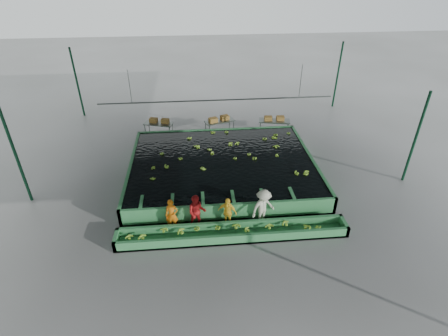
{
  "coord_description": "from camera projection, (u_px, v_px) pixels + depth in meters",
  "views": [
    {
      "loc": [
        -1.43,
        -14.82,
        10.53
      ],
      "look_at": [
        0.0,
        0.5,
        1.0
      ],
      "focal_mm": 28.0,
      "sensor_mm": 36.0,
      "label": 1
    }
  ],
  "objects": [
    {
      "name": "shed_posts",
      "position": [
        225.0,
        147.0,
        16.89
      ],
      "size": [
        20.0,
        22.0,
        5.0
      ],
      "primitive_type": null,
      "color": "#0C341E",
      "rests_on": "ground"
    },
    {
      "name": "worker_a",
      "position": [
        172.0,
        215.0,
        15.22
      ],
      "size": [
        0.58,
        0.39,
        1.54
      ],
      "primitive_type": "imported",
      "rotation": [
        0.0,
        0.0,
        -0.04
      ],
      "color": "#CD630D",
      "rests_on": "ground"
    },
    {
      "name": "box_stack_right",
      "position": [
        274.0,
        120.0,
        23.4
      ],
      "size": [
        1.34,
        0.45,
        0.28
      ],
      "primitive_type": null,
      "rotation": [
        0.0,
        0.0,
        -0.07
      ],
      "color": "olive",
      "rests_on": "packing_table_right"
    },
    {
      "name": "rail_hanger_left",
      "position": [
        130.0,
        86.0,
        19.93
      ],
      "size": [
        0.04,
        0.04,
        2.0
      ],
      "primitive_type": "cylinder",
      "color": "#59605B",
      "rests_on": "shed_roof"
    },
    {
      "name": "trough_bananas",
      "position": [
        233.0,
        230.0,
        14.94
      ],
      "size": [
        9.68,
        0.65,
        0.13
      ],
      "primitive_type": null,
      "color": "#81BA2F",
      "rests_on": "sorting_trough"
    },
    {
      "name": "box_stack_left",
      "position": [
        159.0,
        123.0,
        23.26
      ],
      "size": [
        1.37,
        0.71,
        0.28
      ],
      "primitive_type": null,
      "rotation": [
        0.0,
        0.0,
        -0.28
      ],
      "color": "olive",
      "rests_on": "packing_table_left"
    },
    {
      "name": "ground",
      "position": [
        225.0,
        189.0,
        18.2
      ],
      "size": [
        80.0,
        80.0,
        0.0
      ],
      "primitive_type": "plane",
      "color": "slate",
      "rests_on": "ground"
    },
    {
      "name": "packing_table_right",
      "position": [
        274.0,
        127.0,
        23.63
      ],
      "size": [
        2.18,
        1.21,
        0.94
      ],
      "primitive_type": null,
      "rotation": [
        0.0,
        0.0,
        -0.2
      ],
      "color": "#59605B",
      "rests_on": "ground"
    },
    {
      "name": "box_stack_mid",
      "position": [
        219.0,
        121.0,
        23.4
      ],
      "size": [
        1.45,
        0.89,
        0.3
      ],
      "primitive_type": null,
      "rotation": [
        0.0,
        0.0,
        0.38
      ],
      "color": "olive",
      "rests_on": "packing_table_mid"
    },
    {
      "name": "floating_bananas",
      "position": [
        221.0,
        154.0,
        19.7
      ],
      "size": [
        9.32,
        6.36,
        0.13
      ],
      "primitive_type": null,
      "color": "#81BA2F",
      "rests_on": "tank_water"
    },
    {
      "name": "cableway_rail",
      "position": [
        217.0,
        100.0,
        20.86
      ],
      "size": [
        0.08,
        0.08,
        14.0
      ],
      "primitive_type": "cylinder",
      "color": "#59605B",
      "rests_on": "shed_roof"
    },
    {
      "name": "worker_c",
      "position": [
        227.0,
        212.0,
        15.43
      ],
      "size": [
        0.95,
        0.7,
        1.49
      ],
      "primitive_type": "imported",
      "rotation": [
        0.0,
        0.0,
        -0.43
      ],
      "color": "yellow",
      "rests_on": "ground"
    },
    {
      "name": "rail_hanger_right",
      "position": [
        301.0,
        81.0,
        20.72
      ],
      "size": [
        0.04,
        0.04,
        2.0
      ],
      "primitive_type": "cylinder",
      "color": "#59605B",
      "rests_on": "shed_roof"
    },
    {
      "name": "worker_b",
      "position": [
        197.0,
        212.0,
        15.27
      ],
      "size": [
        0.82,
        0.64,
        1.69
      ],
      "primitive_type": "imported",
      "rotation": [
        0.0,
        0.0,
        -0.0
      ],
      "color": "#A51616",
      "rests_on": "ground"
    },
    {
      "name": "worker_d",
      "position": [
        263.0,
        207.0,
        15.47
      ],
      "size": [
        1.34,
        1.09,
        1.8
      ],
      "primitive_type": "imported",
      "rotation": [
        0.0,
        0.0,
        0.43
      ],
      "color": "beige",
      "rests_on": "ground"
    },
    {
      "name": "tank_water",
      "position": [
        222.0,
        161.0,
        19.02
      ],
      "size": [
        9.7,
        7.7,
        0.0
      ],
      "primitive_type": "cube",
      "color": "black",
      "rests_on": "flotation_tank"
    },
    {
      "name": "sorting_trough",
      "position": [
        233.0,
        233.0,
        15.02
      ],
      "size": [
        10.0,
        1.0,
        0.5
      ],
      "primitive_type": null,
      "color": "#348246",
      "rests_on": "ground"
    },
    {
      "name": "shed_roof",
      "position": [
        225.0,
        98.0,
        15.57
      ],
      "size": [
        20.0,
        22.0,
        0.04
      ],
      "primitive_type": "cube",
      "color": "gray",
      "rests_on": "shed_posts"
    },
    {
      "name": "packing_table_mid",
      "position": [
        220.0,
        127.0,
        23.68
      ],
      "size": [
        2.13,
        1.4,
        0.9
      ],
      "primitive_type": null,
      "rotation": [
        0.0,
        0.0,
        0.34
      ],
      "color": "#59605B",
      "rests_on": "ground"
    },
    {
      "name": "packing_table_left",
      "position": [
        159.0,
        129.0,
        23.41
      ],
      "size": [
        2.03,
        1.27,
        0.86
      ],
      "primitive_type": null,
      "rotation": [
        0.0,
        0.0,
        -0.29
      ],
      "color": "#59605B",
      "rests_on": "ground"
    },
    {
      "name": "flotation_tank",
      "position": [
        222.0,
        167.0,
        19.24
      ],
      "size": [
        10.0,
        8.0,
        0.9
      ],
      "primitive_type": null,
      "color": "#348246",
      "rests_on": "ground"
    }
  ]
}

